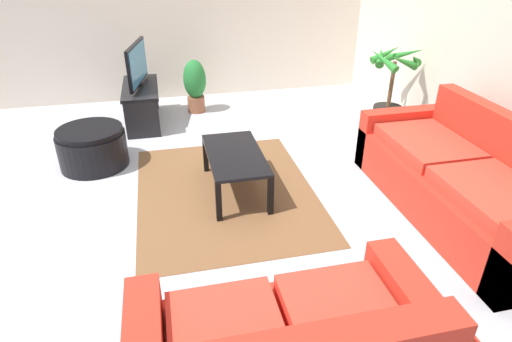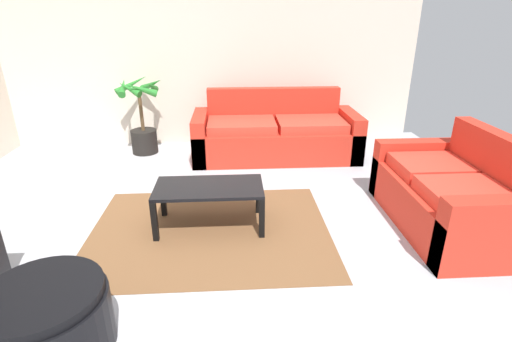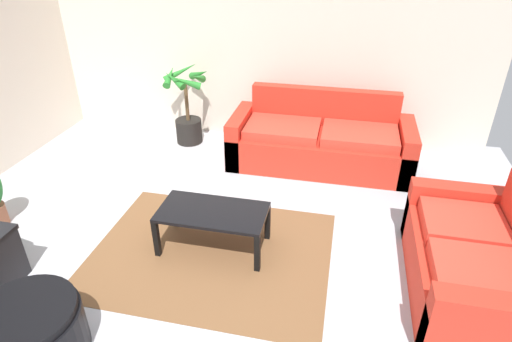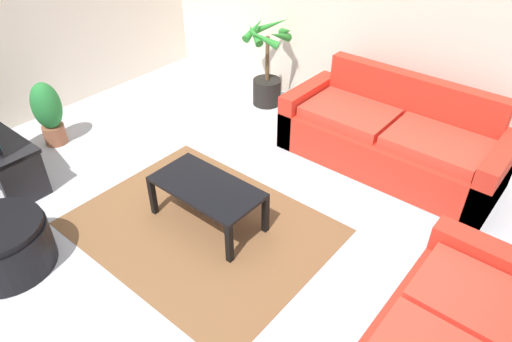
{
  "view_description": "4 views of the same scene",
  "coord_description": "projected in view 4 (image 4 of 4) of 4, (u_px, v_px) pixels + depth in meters",
  "views": [
    {
      "loc": [
        3.65,
        -0.22,
        2.22
      ],
      "look_at": [
        0.62,
        0.47,
        0.52
      ],
      "focal_mm": 30.25,
      "sensor_mm": 36.0,
      "label": 1
    },
    {
      "loc": [
        0.27,
        -2.84,
        1.88
      ],
      "look_at": [
        0.47,
        0.42,
        0.54
      ],
      "focal_mm": 27.09,
      "sensor_mm": 36.0,
      "label": 2
    },
    {
      "loc": [
        1.11,
        -2.62,
        2.63
      ],
      "look_at": [
        0.35,
        0.82,
        0.64
      ],
      "focal_mm": 29.74,
      "sensor_mm": 36.0,
      "label": 3
    },
    {
      "loc": [
        2.36,
        -1.73,
        2.82
      ],
      "look_at": [
        0.47,
        0.55,
        0.68
      ],
      "focal_mm": 32.16,
      "sensor_mm": 36.0,
      "label": 4
    }
  ],
  "objects": [
    {
      "name": "couch_main",
      "position": [
        391.0,
        139.0,
        4.76
      ],
      "size": [
        2.24,
        0.9,
        0.9
      ],
      "color": "red",
      "rests_on": "ground"
    },
    {
      "name": "potted_palm",
      "position": [
        267.0,
        71.0,
        5.8
      ],
      "size": [
        0.72,
        0.7,
        1.08
      ],
      "color": "black",
      "rests_on": "ground"
    },
    {
      "name": "potted_plant_small",
      "position": [
        48.0,
        112.0,
        5.04
      ],
      "size": [
        0.32,
        0.32,
        0.74
      ],
      "color": "brown",
      "rests_on": "ground"
    },
    {
      "name": "coffee_table",
      "position": [
        207.0,
        191.0,
        3.97
      ],
      "size": [
        0.99,
        0.52,
        0.41
      ],
      "color": "black",
      "rests_on": "ground"
    },
    {
      "name": "ottoman",
      "position": [
        4.0,
        246.0,
        3.63
      ],
      "size": [
        0.72,
        0.72,
        0.43
      ],
      "color": "black",
      "rests_on": "ground"
    },
    {
      "name": "wall_back",
      "position": [
        365.0,
        5.0,
        5.03
      ],
      "size": [
        6.0,
        0.06,
        2.7
      ],
      "primitive_type": "cube",
      "color": "beige",
      "rests_on": "ground"
    },
    {
      "name": "area_rug",
      "position": [
        201.0,
        227.0,
        4.12
      ],
      "size": [
        2.2,
        1.7,
        0.01
      ],
      "primitive_type": "cube",
      "color": "brown",
      "rests_on": "ground"
    },
    {
      "name": "ground_plane",
      "position": [
        174.0,
        243.0,
        3.95
      ],
      "size": [
        6.6,
        6.6,
        0.0
      ],
      "primitive_type": "plane",
      "color": "#B2B2B7"
    }
  ]
}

